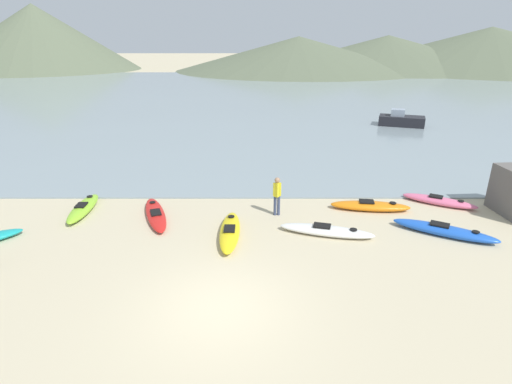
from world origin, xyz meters
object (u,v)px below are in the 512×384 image
(kayak_on_sand_4, at_px, (83,208))
(kayak_on_sand_7, at_px, (439,201))
(kayak_on_sand_2, at_px, (155,214))
(kayak_on_sand_5, at_px, (230,231))
(kayak_on_sand_0, at_px, (444,230))
(kayak_on_sand_1, at_px, (326,231))
(person_near_waterline, at_px, (277,194))
(moored_boat_1, at_px, (401,120))
(kayak_on_sand_3, at_px, (370,206))

(kayak_on_sand_4, bearing_deg, kayak_on_sand_7, 3.13)
(kayak_on_sand_2, bearing_deg, kayak_on_sand_5, -27.69)
(kayak_on_sand_0, relative_size, kayak_on_sand_1, 0.99)
(kayak_on_sand_4, bearing_deg, person_near_waterline, -1.94)
(kayak_on_sand_5, xyz_separation_m, moored_boat_1, (12.38, 18.88, 0.34))
(kayak_on_sand_2, distance_m, kayak_on_sand_3, 8.54)
(kayak_on_sand_2, xyz_separation_m, kayak_on_sand_3, (8.51, 0.71, 0.04))
(kayak_on_sand_1, height_order, kayak_on_sand_7, kayak_on_sand_7)
(kayak_on_sand_0, distance_m, person_near_waterline, 6.11)
(kayak_on_sand_1, distance_m, kayak_on_sand_4, 9.58)
(moored_boat_1, bearing_deg, kayak_on_sand_2, -131.57)
(kayak_on_sand_3, distance_m, kayak_on_sand_4, 11.50)
(kayak_on_sand_3, xyz_separation_m, kayak_on_sand_7, (3.03, 0.57, -0.01))
(kayak_on_sand_3, distance_m, kayak_on_sand_7, 3.08)
(kayak_on_sand_2, bearing_deg, kayak_on_sand_4, 170.69)
(kayak_on_sand_1, distance_m, kayak_on_sand_5, 3.41)
(kayak_on_sand_3, relative_size, moored_boat_1, 0.86)
(kayak_on_sand_1, distance_m, moored_boat_1, 20.82)
(kayak_on_sand_0, xyz_separation_m, kayak_on_sand_2, (-10.52, 1.51, -0.05))
(kayak_on_sand_3, bearing_deg, kayak_on_sand_1, -134.21)
(kayak_on_sand_5, relative_size, moored_boat_1, 0.85)
(kayak_on_sand_0, xyz_separation_m, kayak_on_sand_3, (-2.01, 2.22, -0.01))
(kayak_on_sand_5, bearing_deg, kayak_on_sand_3, 22.38)
(kayak_on_sand_0, relative_size, kayak_on_sand_2, 0.99)
(moored_boat_1, bearing_deg, kayak_on_sand_4, -137.48)
(kayak_on_sand_0, distance_m, kayak_on_sand_3, 3.00)
(kayak_on_sand_7, bearing_deg, kayak_on_sand_5, -161.60)
(kayak_on_sand_1, xyz_separation_m, kayak_on_sand_2, (-6.38, 1.47, -0.02))
(kayak_on_sand_1, xyz_separation_m, kayak_on_sand_7, (5.16, 2.76, 0.01))
(kayak_on_sand_3, bearing_deg, kayak_on_sand_4, -178.89)
(kayak_on_sand_3, relative_size, person_near_waterline, 2.08)
(kayak_on_sand_1, height_order, kayak_on_sand_2, kayak_on_sand_1)
(moored_boat_1, bearing_deg, kayak_on_sand_7, -103.39)
(person_near_waterline, bearing_deg, kayak_on_sand_5, -133.96)
(kayak_on_sand_0, xyz_separation_m, kayak_on_sand_5, (-7.54, -0.06, -0.01))
(kayak_on_sand_1, distance_m, person_near_waterline, 2.50)
(moored_boat_1, bearing_deg, kayak_on_sand_3, -112.42)
(kayak_on_sand_0, xyz_separation_m, person_near_waterline, (-5.81, 1.74, 0.71))
(kayak_on_sand_2, relative_size, kayak_on_sand_4, 1.16)
(kayak_on_sand_0, bearing_deg, kayak_on_sand_7, 69.92)
(kayak_on_sand_0, height_order, kayak_on_sand_2, kayak_on_sand_0)
(kayak_on_sand_0, height_order, kayak_on_sand_3, kayak_on_sand_0)
(kayak_on_sand_7, bearing_deg, moored_boat_1, 76.61)
(kayak_on_sand_1, height_order, person_near_waterline, person_near_waterline)
(kayak_on_sand_2, height_order, kayak_on_sand_7, kayak_on_sand_7)
(kayak_on_sand_2, height_order, kayak_on_sand_3, kayak_on_sand_3)
(kayak_on_sand_5, distance_m, moored_boat_1, 22.58)
(kayak_on_sand_5, height_order, person_near_waterline, person_near_waterline)
(kayak_on_sand_0, relative_size, moored_boat_1, 0.90)
(kayak_on_sand_2, xyz_separation_m, person_near_waterline, (4.71, 0.23, 0.76))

